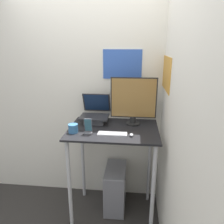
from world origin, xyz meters
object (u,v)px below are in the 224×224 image
Objects in this scene: monitor at (133,101)px; cell_phone at (88,130)px; keyboard at (112,134)px; laptop at (95,116)px; computer_tower at (115,188)px; mouse at (131,135)px.

monitor is 3.21× the size of cell_phone.
laptop is at bearing 125.13° from keyboard.
cell_phone is at bearing -90.46° from laptop.
keyboard is 0.87m from computer_tower.
monitor reaches higher than laptop.
monitor is 1.81× the size of keyboard.
keyboard is 4.79× the size of mouse.
mouse is at bearing -59.52° from computer_tower.
keyboard is at bearing -91.37° from computer_tower.
cell_phone reaches higher than keyboard.
monitor reaches higher than mouse.
cell_phone is 0.93m from computer_tower.
monitor is 0.41m from mouse.
computer_tower is at bearing 120.48° from mouse.
keyboard reaches higher than computer_tower.
monitor is at bearing 36.38° from cell_phone.
mouse is (-0.01, -0.32, -0.24)m from monitor.
mouse is at bearing -40.35° from laptop.
monitor is at bearing 88.63° from mouse.
cell_phone is (-0.24, -0.01, 0.03)m from keyboard.
monitor is 0.44m from keyboard.
mouse is (0.42, -0.35, -0.06)m from laptop.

